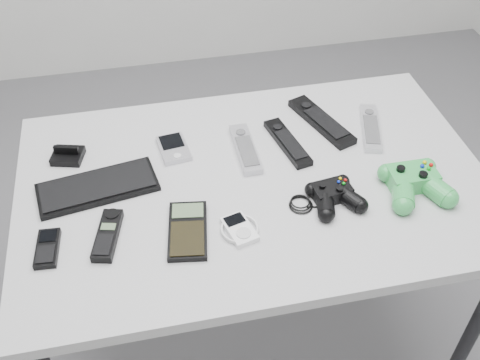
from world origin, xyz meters
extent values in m
plane|color=slate|center=(0.00, 0.00, 0.00)|extent=(3.50, 3.50, 0.00)
cube|color=#AEAEB1|center=(-0.09, -0.10, 0.75)|extent=(1.14, 0.73, 0.03)
cylinder|color=black|center=(0.43, -0.41, 0.37)|extent=(0.04, 0.04, 0.73)
cylinder|color=black|center=(-0.61, 0.22, 0.37)|extent=(0.04, 0.04, 0.73)
cylinder|color=black|center=(0.43, 0.22, 0.37)|extent=(0.04, 0.04, 0.73)
cube|color=black|center=(-0.46, -0.06, 0.77)|extent=(0.30, 0.16, 0.02)
cube|color=black|center=(-0.53, 0.07, 0.79)|extent=(0.09, 0.08, 0.04)
cube|color=#B4B2BA|center=(-0.27, 0.05, 0.77)|extent=(0.08, 0.12, 0.02)
cube|color=#B4B2BA|center=(-0.09, 0.01, 0.78)|extent=(0.05, 0.19, 0.02)
cube|color=black|center=(0.03, 0.01, 0.78)|extent=(0.08, 0.20, 0.02)
cube|color=black|center=(0.14, 0.08, 0.78)|extent=(0.13, 0.24, 0.02)
cube|color=silver|center=(0.26, 0.03, 0.78)|extent=(0.10, 0.20, 0.02)
cube|color=black|center=(-0.57, -0.23, 0.77)|extent=(0.05, 0.11, 0.02)
cube|color=black|center=(-0.44, -0.22, 0.78)|extent=(0.08, 0.15, 0.02)
cube|color=black|center=(-0.27, -0.24, 0.77)|extent=(0.11, 0.18, 0.02)
cube|color=white|center=(-0.16, -0.26, 0.77)|extent=(0.11, 0.11, 0.02)
camera|label=1|loc=(-0.33, -1.07, 1.70)|focal=42.00mm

